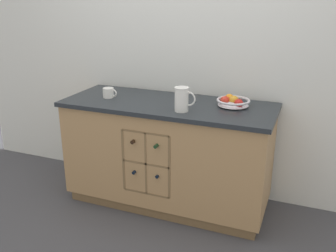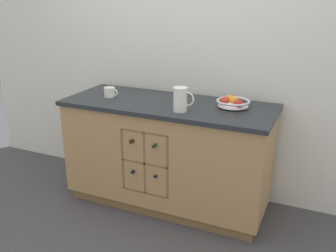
% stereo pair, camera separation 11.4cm
% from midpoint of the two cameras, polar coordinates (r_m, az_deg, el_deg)
% --- Properties ---
extents(ground_plane, '(14.00, 14.00, 0.00)m').
position_cam_midpoint_polar(ground_plane, '(3.34, -0.99, -11.36)').
color(ground_plane, '#424247').
extents(back_wall, '(4.40, 0.06, 2.55)m').
position_cam_midpoint_polar(back_wall, '(3.25, 1.54, 11.77)').
color(back_wall, silver).
rests_on(back_wall, ground_plane).
extents(kitchen_island, '(1.69, 0.69, 0.89)m').
position_cam_midpoint_polar(kitchen_island, '(3.13, -1.07, -4.22)').
color(kitchen_island, brown).
rests_on(kitchen_island, ground_plane).
extents(fruit_bowl, '(0.26, 0.26, 0.08)m').
position_cam_midpoint_polar(fruit_bowl, '(2.91, 8.74, 3.72)').
color(fruit_bowl, silver).
rests_on(fruit_bowl, kitchen_island).
extents(white_pitcher, '(0.16, 0.11, 0.18)m').
position_cam_midpoint_polar(white_pitcher, '(2.74, 0.96, 4.17)').
color(white_pitcher, white).
rests_on(white_pitcher, kitchen_island).
extents(ceramic_mug, '(0.13, 0.09, 0.08)m').
position_cam_midpoint_polar(ceramic_mug, '(3.17, -10.04, 5.01)').
color(ceramic_mug, white).
rests_on(ceramic_mug, kitchen_island).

